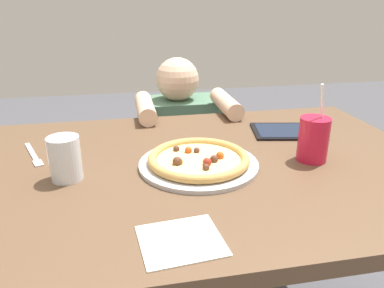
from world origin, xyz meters
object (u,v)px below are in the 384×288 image
Objects in this scene: drink_cup_colored at (313,139)px; pizza_near at (199,161)px; diner_seated at (179,162)px; tablet at (287,131)px; fork at (34,155)px; water_cup_clear at (65,158)px.

pizza_near is at bearing 176.53° from drink_cup_colored.
pizza_near is 0.34m from drink_cup_colored.
diner_seated is (-0.28, 0.74, -0.38)m from drink_cup_colored.
pizza_near is 1.26× the size of tablet.
fork is 0.73× the size of tablet.
tablet is (0.37, 0.22, -0.01)m from pizza_near.
pizza_near is 1.72× the size of fork.
drink_cup_colored is 0.69m from water_cup_clear.
water_cup_clear is (-0.69, 0.01, -0.01)m from drink_cup_colored.
fork is at bearing -133.49° from diner_seated.
pizza_near is at bearing -19.41° from fork.
drink_cup_colored is 0.25m from tablet.
drink_cup_colored reaches higher than pizza_near.
diner_seated is (0.41, 0.73, -0.38)m from water_cup_clear.
water_cup_clear is at bearing 179.14° from drink_cup_colored.
water_cup_clear is 0.43× the size of tablet.
diner_seated reaches higher than fork.
diner_seated is at bearing 110.38° from drink_cup_colored.
drink_cup_colored reaches higher than tablet.
pizza_near is 1.49× the size of drink_cup_colored.
tablet is at bearing -58.64° from diner_seated.
drink_cup_colored reaches higher than water_cup_clear.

